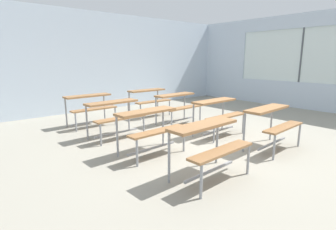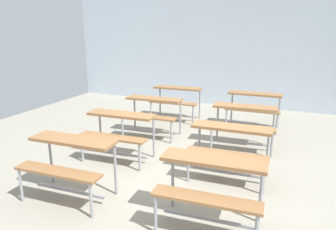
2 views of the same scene
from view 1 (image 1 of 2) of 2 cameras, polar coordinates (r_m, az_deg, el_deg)
The scene contains 11 objects.
ground at distance 5.29m, azimuth 8.48°, elevation -5.86°, with size 10.00×9.00×0.05m, color gray.
wall_back at distance 8.68m, azimuth -14.46°, elevation 11.14°, with size 10.00×0.12×3.00m, color silver.
wall_right at distance 9.35m, azimuth 30.51°, elevation 9.58°, with size 0.12×9.00×3.00m.
desk_bench_r0c0 at distance 3.54m, azimuth 9.00°, elevation -4.99°, with size 1.12×0.63×0.74m.
desk_bench_r0c1 at distance 5.01m, azimuth 21.78°, elevation -0.66°, with size 1.13×0.64×0.74m.
desk_bench_r1c0 at distance 4.41m, azimuth -3.85°, elevation -1.45°, with size 1.12×0.63×0.74m.
desk_bench_r1c1 at distance 5.61m, azimuth 10.90°, elevation 1.31°, with size 1.11×0.61×0.74m.
desk_bench_r2c0 at distance 5.44m, azimuth -11.49°, elevation 0.94°, with size 1.12×0.63×0.74m.
desk_bench_r2c1 at distance 6.46m, azimuth 2.17°, elevation 2.93°, with size 1.13×0.64×0.74m.
desk_bench_r3c0 at distance 6.56m, azimuth -16.60°, elevation 2.57°, with size 1.11×0.62×0.74m.
desk_bench_r3c1 at distance 7.41m, azimuth -4.15°, elevation 4.10°, with size 1.10×0.59×0.74m.
Camera 1 is at (-3.80, -3.30, 1.60)m, focal length 28.00 mm.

